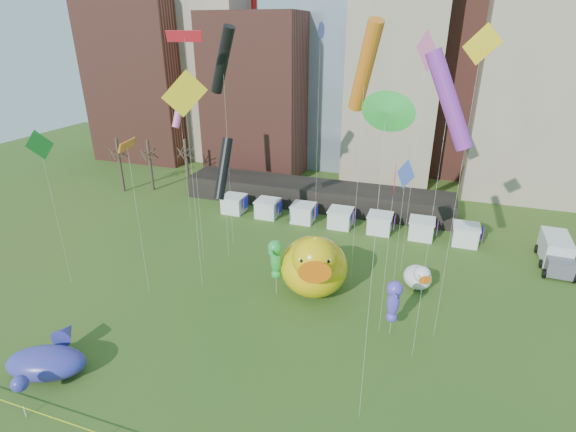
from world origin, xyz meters
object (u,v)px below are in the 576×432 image
at_px(big_duck, 314,264).
at_px(box_truck, 556,252).
at_px(seahorse_green, 276,257).
at_px(small_duck, 418,277).
at_px(seahorse_purple, 394,299).
at_px(whale_inflatable, 48,360).

height_order(big_duck, box_truck, big_duck).
xyz_separation_m(big_duck, seahorse_green, (-3.28, -1.51, 1.04)).
height_order(small_duck, seahorse_green, seahorse_green).
bearing_deg(big_duck, box_truck, 14.58).
height_order(seahorse_purple, whale_inflatable, seahorse_purple).
height_order(seahorse_green, seahorse_purple, seahorse_green).
bearing_deg(small_duck, seahorse_purple, -123.71).
height_order(small_duck, box_truck, box_truck).
distance_m(small_duck, box_truck, 16.65).
relative_size(seahorse_purple, box_truck, 0.72).
bearing_deg(seahorse_green, whale_inflatable, -126.04).
bearing_deg(seahorse_purple, small_duck, 73.11).
relative_size(small_duck, whale_inflatable, 0.55).
relative_size(seahorse_green, box_truck, 0.81).
distance_m(big_duck, seahorse_green, 3.76).
bearing_deg(seahorse_green, big_duck, 27.77).
bearing_deg(seahorse_purple, big_duck, 148.26).
relative_size(big_duck, whale_inflatable, 1.31).
height_order(big_duck, small_duck, big_duck).
distance_m(small_duck, seahorse_purple, 8.49).
xyz_separation_m(small_duck, seahorse_purple, (-1.72, -8.01, 2.25)).
bearing_deg(small_duck, box_truck, 13.65).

